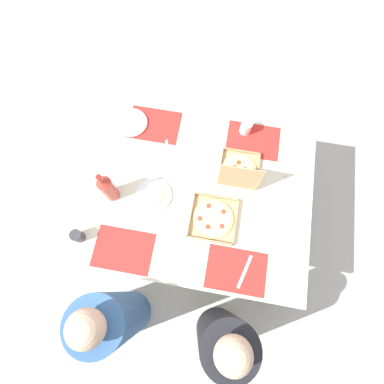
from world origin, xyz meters
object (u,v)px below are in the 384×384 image
(soda_bottle, at_px, (108,188))
(cup_clear_right, at_px, (77,236))
(cup_clear_left, at_px, (246,127))
(plate_near_left, at_px, (131,123))
(diner_left_seat, at_px, (223,338))
(diner_right_seat, at_px, (115,318))
(pizza_box_center, at_px, (239,171))
(plate_middle, at_px, (154,196))
(pizza_box_corner_right, at_px, (213,219))

(soda_bottle, distance_m, cup_clear_right, 0.34)
(cup_clear_left, bearing_deg, plate_near_left, 5.79)
(diner_left_seat, distance_m, diner_right_seat, 0.70)
(pizza_box_center, relative_size, plate_middle, 1.25)
(soda_bottle, bearing_deg, diner_left_seat, 138.76)
(cup_clear_left, xyz_separation_m, diner_right_seat, (0.63, 1.35, -0.27))
(plate_near_left, height_order, cup_clear_left, cup_clear_left)
(soda_bottle, bearing_deg, cup_clear_left, -142.14)
(plate_middle, height_order, diner_right_seat, diner_right_seat)
(cup_clear_right, bearing_deg, diner_left_seat, 155.86)
(plate_middle, bearing_deg, diner_left_seat, 126.79)
(pizza_box_center, distance_m, diner_right_seat, 1.23)
(soda_bottle, bearing_deg, pizza_box_corner_right, 175.88)
(pizza_box_corner_right, relative_size, soda_bottle, 0.90)
(plate_middle, bearing_deg, pizza_box_corner_right, 167.97)
(cup_clear_left, relative_size, diner_left_seat, 0.10)
(plate_middle, xyz_separation_m, soda_bottle, (0.26, 0.04, 0.12))
(cup_clear_right, distance_m, diner_left_seat, 1.11)
(cup_clear_left, relative_size, cup_clear_right, 1.22)
(plate_middle, relative_size, cup_clear_left, 2.15)
(plate_near_left, height_order, plate_middle, plate_middle)
(pizza_box_center, distance_m, soda_bottle, 0.83)
(pizza_box_center, distance_m, plate_middle, 0.57)
(pizza_box_corner_right, relative_size, cup_clear_right, 3.29)
(pizza_box_corner_right, height_order, cup_clear_right, cup_clear_right)
(pizza_box_corner_right, relative_size, diner_left_seat, 0.26)
(cup_clear_right, relative_size, diner_left_seat, 0.08)
(cup_clear_left, bearing_deg, plate_middle, 47.79)
(soda_bottle, bearing_deg, cup_clear_right, 66.79)
(plate_middle, height_order, diner_left_seat, diner_left_seat)
(plate_middle, height_order, cup_clear_left, cup_clear_left)
(pizza_box_center, xyz_separation_m, soda_bottle, (0.78, 0.29, 0.09))
(cup_clear_right, bearing_deg, pizza_box_corner_right, -162.02)
(plate_near_left, xyz_separation_m, diner_right_seat, (-0.16, 1.27, -0.22))
(pizza_box_corner_right, xyz_separation_m, plate_near_left, (0.67, -0.58, -0.00))
(pizza_box_center, height_order, cup_clear_left, pizza_box_center)
(plate_middle, bearing_deg, diner_right_seat, 81.84)
(plate_middle, distance_m, cup_clear_right, 0.52)
(pizza_box_center, bearing_deg, diner_right_seat, 58.78)
(diner_right_seat, bearing_deg, plate_near_left, -82.96)
(pizza_box_center, xyz_separation_m, plate_near_left, (0.78, -0.24, -0.04))
(plate_near_left, distance_m, plate_middle, 0.56)
(soda_bottle, relative_size, cup_clear_right, 3.66)
(cup_clear_right, bearing_deg, soda_bottle, -113.21)
(soda_bottle, xyz_separation_m, cup_clear_right, (0.13, 0.30, -0.09))
(plate_near_left, relative_size, cup_clear_right, 2.52)
(pizza_box_center, distance_m, cup_clear_left, 0.32)
(cup_clear_left, bearing_deg, soda_bottle, 37.86)
(pizza_box_corner_right, bearing_deg, plate_near_left, -40.88)
(soda_bottle, height_order, cup_clear_right, soda_bottle)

